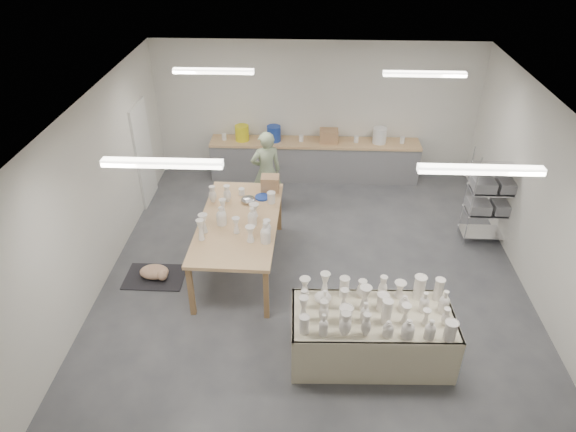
{
  "coord_description": "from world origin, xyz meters",
  "views": [
    {
      "loc": [
        -0.12,
        -6.69,
        5.6
      ],
      "look_at": [
        -0.44,
        0.39,
        1.05
      ],
      "focal_mm": 32.0,
      "sensor_mm": 36.0,
      "label": 1
    }
  ],
  "objects_px": {
    "potter": "(266,172)",
    "red_stool": "(268,189)",
    "drying_table": "(371,332)",
    "work_table": "(241,218)"
  },
  "relations": [
    {
      "from": "potter",
      "to": "red_stool",
      "type": "xyz_separation_m",
      "value": [
        0.0,
        0.27,
        -0.55
      ]
    },
    {
      "from": "drying_table",
      "to": "work_table",
      "type": "height_order",
      "value": "work_table"
    },
    {
      "from": "drying_table",
      "to": "work_table",
      "type": "xyz_separation_m",
      "value": [
        -2.02,
        1.99,
        0.52
      ]
    },
    {
      "from": "drying_table",
      "to": "potter",
      "type": "xyz_separation_m",
      "value": [
        -1.76,
        3.88,
        0.41
      ]
    },
    {
      "from": "drying_table",
      "to": "work_table",
      "type": "distance_m",
      "value": 2.88
    },
    {
      "from": "drying_table",
      "to": "red_stool",
      "type": "bearing_deg",
      "value": 111.05
    },
    {
      "from": "work_table",
      "to": "red_stool",
      "type": "distance_m",
      "value": 2.27
    },
    {
      "from": "work_table",
      "to": "drying_table",
      "type": "bearing_deg",
      "value": -43.41
    },
    {
      "from": "potter",
      "to": "red_stool",
      "type": "bearing_deg",
      "value": -109.44
    },
    {
      "from": "potter",
      "to": "red_stool",
      "type": "relative_size",
      "value": 3.86
    }
  ]
}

